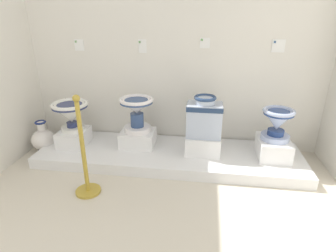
{
  "coord_description": "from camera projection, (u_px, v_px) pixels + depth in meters",
  "views": [
    {
      "loc": [
        2.12,
        -0.75,
        1.59
      ],
      "look_at": [
        1.73,
        2.05,
        0.42
      ],
      "focal_mm": 29.53,
      "sensor_mm": 36.0,
      "label": 1
    }
  ],
  "objects": [
    {
      "name": "wall_back",
      "position": [
        175.0,
        25.0,
        3.08
      ],
      "size": [
        3.68,
        0.06,
        2.91
      ],
      "primitive_type": "cube",
      "color": "silver",
      "rests_on": "ground_plane"
    },
    {
      "name": "display_platform",
      "position": [
        169.0,
        155.0,
        3.19
      ],
      "size": [
        2.97,
        0.82,
        0.12
      ],
      "primitive_type": "cube",
      "color": "white",
      "rests_on": "ground_plane"
    },
    {
      "name": "plinth_block_rightmost",
      "position": [
        74.0,
        137.0,
        3.28
      ],
      "size": [
        0.31,
        0.37,
        0.18
      ],
      "primitive_type": "cube",
      "color": "white",
      "rests_on": "display_platform"
    },
    {
      "name": "antique_toilet_rightmost",
      "position": [
        71.0,
        112.0,
        3.16
      ],
      "size": [
        0.41,
        0.41,
        0.34
      ],
      "color": "white",
      "rests_on": "plinth_block_rightmost"
    },
    {
      "name": "plinth_block_broad_patterned",
      "position": [
        138.0,
        138.0,
        3.26
      ],
      "size": [
        0.39,
        0.33,
        0.18
      ],
      "primitive_type": "cube",
      "color": "white",
      "rests_on": "display_platform"
    },
    {
      "name": "antique_toilet_broad_patterned",
      "position": [
        137.0,
        109.0,
        3.12
      ],
      "size": [
        0.39,
        0.39,
        0.4
      ],
      "color": "white",
      "rests_on": "plinth_block_broad_patterned"
    },
    {
      "name": "plinth_block_tall_cobalt",
      "position": [
        203.0,
        144.0,
        3.09
      ],
      "size": [
        0.38,
        0.31,
        0.21
      ],
      "primitive_type": "cube",
      "color": "white",
      "rests_on": "display_platform"
    },
    {
      "name": "antique_toilet_tall_cobalt",
      "position": [
        204.0,
        116.0,
        2.96
      ],
      "size": [
        0.38,
        0.25,
        0.45
      ],
      "color": "#AFBCD2",
      "rests_on": "plinth_block_tall_cobalt"
    },
    {
      "name": "plinth_block_squat_floral",
      "position": [
        273.0,
        148.0,
        2.99
      ],
      "size": [
        0.33,
        0.4,
        0.21
      ],
      "primitive_type": "cube",
      "color": "white",
      "rests_on": "display_platform"
    },
    {
      "name": "antique_toilet_squat_floral",
      "position": [
        277.0,
        122.0,
        2.88
      ],
      "size": [
        0.33,
        0.33,
        0.34
      ],
      "color": "#A9B8DD",
      "rests_on": "plinth_block_squat_floral"
    },
    {
      "name": "info_placard_first",
      "position": [
        79.0,
        45.0,
        3.28
      ],
      "size": [
        0.11,
        0.01,
        0.13
      ],
      "color": "white"
    },
    {
      "name": "info_placard_second",
      "position": [
        142.0,
        46.0,
        3.18
      ],
      "size": [
        0.1,
        0.01,
        0.15
      ],
      "color": "white"
    },
    {
      "name": "info_placard_third",
      "position": [
        205.0,
        43.0,
        3.07
      ],
      "size": [
        0.11,
        0.01,
        0.11
      ],
      "color": "white"
    },
    {
      "name": "info_placard_fourth",
      "position": [
        278.0,
        46.0,
        2.98
      ],
      "size": [
        0.14,
        0.01,
        0.14
      ],
      "color": "white"
    },
    {
      "name": "decorative_vase_spare",
      "position": [
        44.0,
        139.0,
        3.35
      ],
      "size": [
        0.28,
        0.28,
        0.39
      ],
      "color": "navy",
      "rests_on": "ground_plane"
    },
    {
      "name": "stanchion_post_near_left",
      "position": [
        85.0,
        164.0,
        2.52
      ],
      "size": [
        0.24,
        0.24,
        0.96
      ],
      "color": "#B29332",
      "rests_on": "ground_plane"
    }
  ]
}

